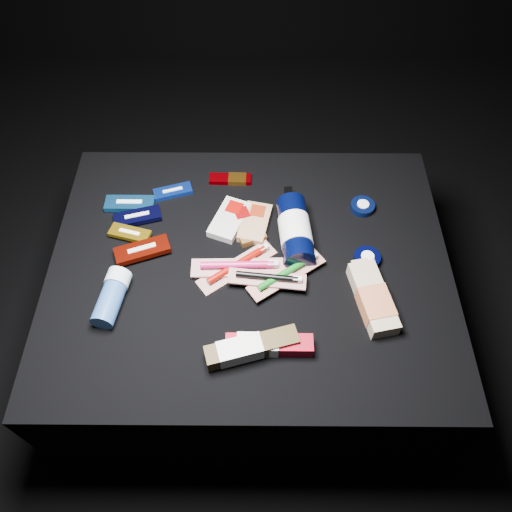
{
  "coord_description": "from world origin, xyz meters",
  "views": [
    {
      "loc": [
        0.02,
        -0.69,
        1.41
      ],
      "look_at": [
        0.01,
        0.01,
        0.42
      ],
      "focal_mm": 35.0,
      "sensor_mm": 36.0,
      "label": 1
    }
  ],
  "objects_px": {
    "deodorant_stick": "(112,297)",
    "lotion_bottle": "(295,231)",
    "toothpaste_carton_red": "(265,345)",
    "bodywash_bottle": "(373,299)"
  },
  "relations": [
    {
      "from": "lotion_bottle",
      "to": "bodywash_bottle",
      "type": "xyz_separation_m",
      "value": [
        0.17,
        -0.18,
        -0.02
      ]
    },
    {
      "from": "bodywash_bottle",
      "to": "toothpaste_carton_red",
      "type": "distance_m",
      "value": 0.27
    },
    {
      "from": "deodorant_stick",
      "to": "lotion_bottle",
      "type": "bearing_deg",
      "value": 32.6
    },
    {
      "from": "toothpaste_carton_red",
      "to": "lotion_bottle",
      "type": "bearing_deg",
      "value": 76.06
    },
    {
      "from": "lotion_bottle",
      "to": "toothpaste_carton_red",
      "type": "height_order",
      "value": "lotion_bottle"
    },
    {
      "from": "lotion_bottle",
      "to": "deodorant_stick",
      "type": "height_order",
      "value": "lotion_bottle"
    },
    {
      "from": "lotion_bottle",
      "to": "deodorant_stick",
      "type": "bearing_deg",
      "value": -161.58
    },
    {
      "from": "lotion_bottle",
      "to": "bodywash_bottle",
      "type": "distance_m",
      "value": 0.25
    },
    {
      "from": "lotion_bottle",
      "to": "bodywash_bottle",
      "type": "relative_size",
      "value": 1.23
    },
    {
      "from": "bodywash_bottle",
      "to": "toothpaste_carton_red",
      "type": "xyz_separation_m",
      "value": [
        -0.25,
        -0.11,
        -0.0
      ]
    }
  ]
}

